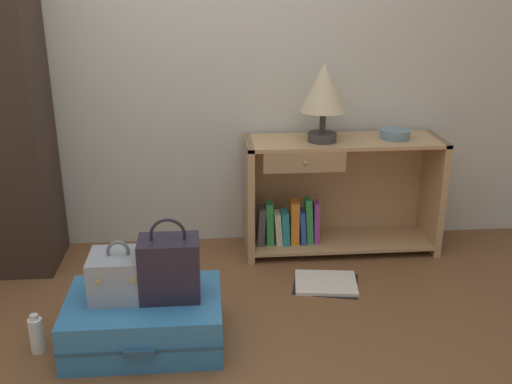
# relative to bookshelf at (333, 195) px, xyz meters

# --- Properties ---
(ground_plane) EXTENTS (9.00, 9.00, 0.00)m
(ground_plane) POSITION_rel_bookshelf_xyz_m (-0.87, -1.26, -0.35)
(ground_plane) COLOR brown
(back_wall) EXTENTS (6.40, 0.10, 2.60)m
(back_wall) POSITION_rel_bookshelf_xyz_m (-0.87, 0.24, 0.95)
(back_wall) COLOR beige
(back_wall) RESTS_ON ground_plane
(bookshelf) EXTENTS (1.18, 0.38, 0.71)m
(bookshelf) POSITION_rel_bookshelf_xyz_m (0.00, 0.00, 0.00)
(bookshelf) COLOR tan
(bookshelf) RESTS_ON ground_plane
(table_lamp) EXTENTS (0.27, 0.27, 0.46)m
(table_lamp) POSITION_rel_bookshelf_xyz_m (-0.09, -0.05, 0.66)
(table_lamp) COLOR #3D3838
(table_lamp) RESTS_ON bookshelf
(bowl) EXTENTS (0.18, 0.18, 0.05)m
(bowl) POSITION_rel_bookshelf_xyz_m (0.35, -0.02, 0.38)
(bowl) COLOR slate
(bowl) RESTS_ON bookshelf
(suitcase_large) EXTENTS (0.72, 0.52, 0.24)m
(suitcase_large) POSITION_rel_bookshelf_xyz_m (-1.08, -0.95, -0.24)
(suitcase_large) COLOR teal
(suitcase_large) RESTS_ON ground_plane
(train_case) EXTENTS (0.27, 0.24, 0.28)m
(train_case) POSITION_rel_bookshelf_xyz_m (-1.18, -0.92, -0.01)
(train_case) COLOR #8E99A3
(train_case) RESTS_ON suitcase_large
(handbag) EXTENTS (0.27, 0.18, 0.39)m
(handbag) POSITION_rel_bookshelf_xyz_m (-0.95, -0.95, 0.03)
(handbag) COLOR #231E2D
(handbag) RESTS_ON suitcase_large
(bottle) EXTENTS (0.06, 0.06, 0.19)m
(bottle) POSITION_rel_bookshelf_xyz_m (-1.57, -0.98, -0.27)
(bottle) COLOR white
(bottle) RESTS_ON ground_plane
(open_book_on_floor) EXTENTS (0.41, 0.36, 0.02)m
(open_book_on_floor) POSITION_rel_bookshelf_xyz_m (-0.12, -0.48, -0.35)
(open_book_on_floor) COLOR white
(open_book_on_floor) RESTS_ON ground_plane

